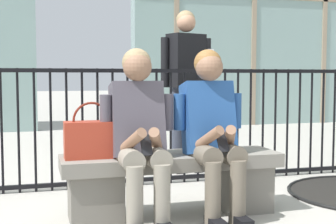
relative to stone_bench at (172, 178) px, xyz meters
name	(u,v)px	position (x,y,z in m)	size (l,w,h in m)	color
ground_plane	(172,214)	(0.00, 0.00, -0.27)	(60.00, 60.00, 0.00)	#B2ADA3
stone_bench	(172,178)	(0.00, 0.00, 0.00)	(1.60, 0.44, 0.45)	gray
seated_person_with_phone	(140,130)	(-0.27, -0.13, 0.38)	(0.52, 0.66, 1.21)	gray
seated_person_companion	(212,127)	(0.27, -0.13, 0.38)	(0.52, 0.66, 1.21)	#6B6051
handbag_on_bench	(92,138)	(-0.58, -0.01, 0.31)	(0.38, 0.16, 0.39)	#B23823
bystander_at_railing	(186,78)	(0.59, 1.50, 0.73)	(0.55, 0.33, 1.71)	#383D4C
plaza_railing	(142,127)	(0.00, 0.98, 0.28)	(9.36, 0.04, 1.09)	black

